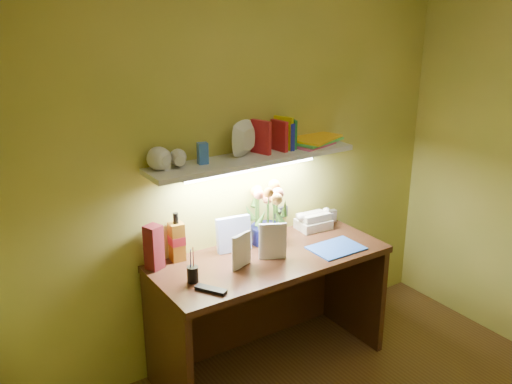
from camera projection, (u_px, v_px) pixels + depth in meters
desk at (270, 312)px, 3.46m from camera, size 1.40×0.60×0.75m
flower_bouquet at (268, 214)px, 3.46m from camera, size 0.25×0.25×0.37m
telephone at (314, 219)px, 3.70m from camera, size 0.22×0.17×0.13m
desk_clock at (330, 216)px, 3.82m from camera, size 0.09×0.06×0.08m
whisky_bottle at (177, 237)px, 3.24m from camera, size 0.08×0.08×0.29m
whisky_box at (154, 247)px, 3.14m from camera, size 0.11×0.11×0.26m
pen_cup at (192, 269)px, 3.01m from camera, size 0.07×0.07×0.15m
art_card at (234, 234)px, 3.37m from camera, size 0.21×0.07×0.21m
tv_remote at (211, 290)px, 2.93m from camera, size 0.13×0.17×0.02m
blue_folder at (336, 248)px, 3.43m from camera, size 0.31×0.23×0.01m
desk_book_a at (233, 255)px, 3.11m from camera, size 0.15×0.06×0.20m
desk_book_b at (259, 242)px, 3.25m from camera, size 0.15×0.09×0.22m
wall_shelf at (255, 152)px, 3.29m from camera, size 1.32×0.36×0.23m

